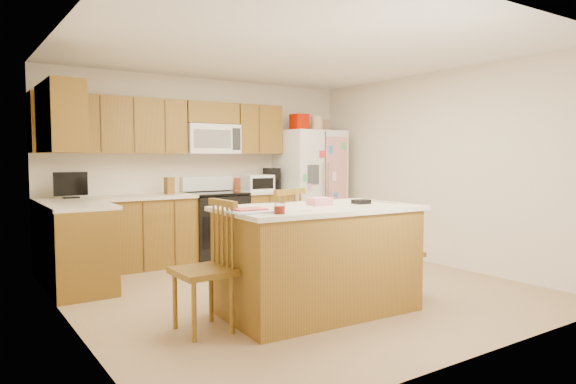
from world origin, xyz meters
TOP-DOWN VIEW (x-y plane):
  - ground at (0.00, 0.00)m, footprint 4.50×4.50m
  - room_shell at (0.00, 0.00)m, footprint 4.60×4.60m
  - cabinetry at (-0.98, 1.79)m, footprint 3.36×1.56m
  - stove at (0.00, 1.94)m, footprint 0.76×0.65m
  - refrigerator at (1.57, 1.87)m, footprint 0.90×0.79m
  - island at (-0.30, -0.78)m, footprint 1.85×1.11m
  - windsor_chair_left at (-1.36, -0.68)m, footprint 0.44×0.46m
  - windsor_chair_back at (-0.31, -0.12)m, footprint 0.58×0.56m
  - windsor_chair_right at (0.62, -0.83)m, footprint 0.44×0.46m

SIDE VIEW (x-z plane):
  - ground at x=0.00m, z-range 0.00..0.00m
  - windsor_chair_right at x=0.62m, z-range -0.03..0.94m
  - stove at x=0.00m, z-range -0.09..1.04m
  - island at x=-0.30m, z-range -0.04..1.01m
  - windsor_chair_left at x=-1.36m, z-range -0.03..1.03m
  - windsor_chair_back at x=-0.31m, z-range -0.03..1.06m
  - cabinetry at x=-0.98m, z-range -0.16..1.99m
  - refrigerator at x=1.57m, z-range -0.10..1.94m
  - room_shell at x=0.00m, z-range 0.18..2.70m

